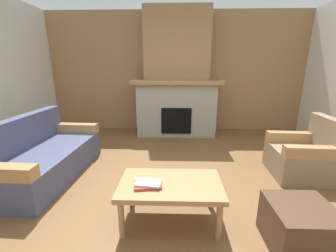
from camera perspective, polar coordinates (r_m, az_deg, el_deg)
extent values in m
plane|color=brown|center=(2.79, 2.28, -17.93)|extent=(9.00, 9.00, 0.00)
cube|color=#997047|center=(5.33, 2.22, 13.54)|extent=(6.00, 0.12, 2.70)
cube|color=gray|center=(5.01, 2.16, 4.48)|extent=(1.70, 0.70, 1.15)
cube|color=black|center=(4.73, 2.15, 1.39)|extent=(0.64, 0.08, 0.56)
cube|color=#997047|center=(4.88, 2.23, 11.46)|extent=(1.90, 0.82, 0.08)
cube|color=#997047|center=(5.03, 2.32, 20.42)|extent=(1.40, 0.50, 1.47)
cube|color=#474C6B|center=(3.60, -28.66, -8.28)|extent=(0.92, 1.83, 0.40)
cube|color=#474C6B|center=(3.67, -33.99, -1.61)|extent=(0.24, 1.81, 0.45)
cube|color=#A87A4C|center=(4.18, -23.23, -0.47)|extent=(0.85, 0.20, 0.15)
cube|color=#847056|center=(3.70, 30.88, -7.98)|extent=(0.80, 0.80, 0.40)
cube|color=#847056|center=(3.72, 36.07, -1.72)|extent=(0.18, 0.77, 0.45)
cube|color=#A87A4C|center=(3.88, 29.51, -2.45)|extent=(0.77, 0.18, 0.15)
cube|color=#A87A4C|center=(3.36, 33.77, -5.68)|extent=(0.77, 0.18, 0.15)
cube|color=#A87A4C|center=(2.23, 0.66, -15.02)|extent=(1.00, 0.60, 0.05)
cylinder|color=#A87A4C|center=(2.21, -11.95, -22.53)|extent=(0.06, 0.06, 0.38)
cylinder|color=#A87A4C|center=(2.19, 13.06, -22.90)|extent=(0.06, 0.06, 0.38)
cylinder|color=#A87A4C|center=(2.59, -9.41, -16.06)|extent=(0.06, 0.06, 0.38)
cylinder|color=#A87A4C|center=(2.58, 10.99, -16.31)|extent=(0.06, 0.06, 0.38)
cube|color=#4C3323|center=(2.36, 30.85, -21.51)|extent=(0.52, 0.52, 0.40)
cube|color=#B23833|center=(2.17, -5.23, -14.95)|extent=(0.28, 0.20, 0.03)
cube|color=beige|center=(2.16, -5.20, -14.43)|extent=(0.25, 0.16, 0.02)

